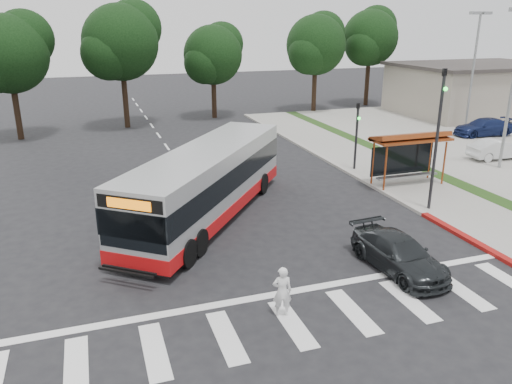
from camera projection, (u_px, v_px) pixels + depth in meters
name	position (u px, v px, depth m)	size (l,w,h in m)	color
ground	(242.00, 253.00, 19.08)	(140.00, 140.00, 0.00)	black
sidewalk_east	(379.00, 170.00, 29.57)	(4.00, 40.00, 0.12)	gray
curb_east	(349.00, 173.00, 28.96)	(0.30, 40.00, 0.15)	#9E9991
curb_east_red	(471.00, 240.00, 19.99)	(0.32, 6.00, 0.15)	maroon
commercial_building	(476.00, 91.00, 47.18)	(14.00, 10.00, 4.40)	gray
building_roof_cap	(479.00, 65.00, 46.42)	(14.60, 10.60, 0.30)	#383330
crosswalk_ladder	(292.00, 323.00, 14.60)	(18.00, 2.60, 0.01)	silver
bus_shelter	(409.00, 143.00, 26.17)	(4.20, 1.60, 2.86)	#8C3A17
traffic_signal_ne_tall	(438.00, 129.00, 22.08)	(0.18, 0.37, 6.50)	black
traffic_signal_ne_short	(357.00, 129.00, 28.80)	(0.18, 0.37, 4.00)	black
lot_light_mid	(475.00, 55.00, 38.79)	(1.90, 0.35, 9.01)	gray
tree_ne_a	(316.00, 44.00, 47.04)	(6.16, 5.74, 9.30)	black
tree_ne_b	(371.00, 37.00, 50.78)	(6.16, 5.74, 10.02)	black
tree_north_a	(121.00, 41.00, 39.62)	(6.60, 6.15, 10.17)	black
tree_north_b	(213.00, 54.00, 44.24)	(5.72, 5.33, 8.43)	black
tree_north_c	(9.00, 52.00, 35.60)	(6.16, 5.74, 9.30)	black
transit_bus	(208.00, 184.00, 22.04)	(2.66, 12.25, 3.17)	#A8AAAD
pedestrian	(282.00, 292.00, 14.78)	(0.58, 0.38, 1.60)	white
dark_sedan	(399.00, 254.00, 17.59)	(1.73, 4.27, 1.24)	black
parked_car_1	(498.00, 149.00, 31.57)	(1.32, 3.79, 1.25)	silver
parked_car_3	(483.00, 127.00, 38.03)	(1.84, 4.53, 1.32)	#16224F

